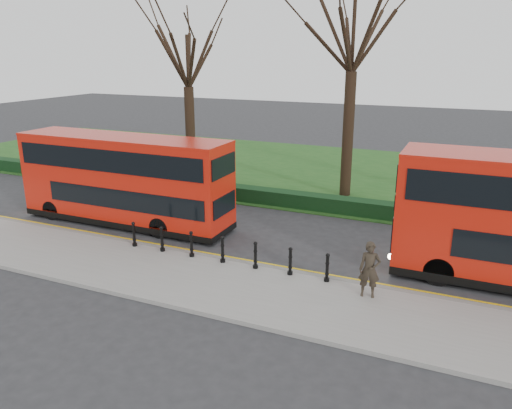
% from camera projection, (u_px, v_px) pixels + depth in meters
% --- Properties ---
extents(ground, '(120.00, 120.00, 0.00)m').
position_uv_depth(ground, '(236.00, 253.00, 20.31)').
color(ground, '#28282B').
rests_on(ground, ground).
extents(pavement, '(60.00, 4.00, 0.15)m').
position_uv_depth(pavement, '(199.00, 281.00, 17.67)').
color(pavement, gray).
rests_on(pavement, ground).
extents(kerb, '(60.00, 0.25, 0.16)m').
position_uv_depth(kerb, '(225.00, 260.00, 19.41)').
color(kerb, slate).
rests_on(kerb, ground).
extents(grass_verge, '(60.00, 18.00, 0.06)m').
position_uv_depth(grass_verge, '(334.00, 173.00, 33.42)').
color(grass_verge, '#1D4B19').
rests_on(grass_verge, ground).
extents(hedge, '(60.00, 0.90, 0.80)m').
position_uv_depth(hedge, '(292.00, 200.00, 26.14)').
color(hedge, black).
rests_on(hedge, ground).
extents(yellow_line_outer, '(60.00, 0.10, 0.01)m').
position_uv_depth(yellow_line_outer, '(228.00, 259.00, 19.70)').
color(yellow_line_outer, yellow).
rests_on(yellow_line_outer, ground).
extents(yellow_line_inner, '(60.00, 0.10, 0.01)m').
position_uv_depth(yellow_line_inner, '(230.00, 257.00, 19.87)').
color(yellow_line_inner, yellow).
rests_on(yellow_line_inner, ground).
extents(tree_left, '(6.70, 6.70, 10.46)m').
position_uv_depth(tree_left, '(187.00, 55.00, 29.88)').
color(tree_left, black).
rests_on(tree_left, ground).
extents(tree_mid, '(7.94, 7.94, 12.41)m').
position_uv_depth(tree_mid, '(354.00, 27.00, 25.62)').
color(tree_mid, black).
rests_on(tree_mid, ground).
extents(bollard_row, '(8.34, 0.15, 1.00)m').
position_uv_depth(bollard_row, '(223.00, 250.00, 18.90)').
color(bollard_row, black).
rests_on(bollard_row, pavement).
extents(bus_lead, '(10.43, 2.40, 4.15)m').
position_uv_depth(bus_lead, '(124.00, 181.00, 23.20)').
color(bus_lead, red).
rests_on(bus_lead, ground).
extents(pedestrian, '(0.75, 0.56, 1.88)m').
position_uv_depth(pedestrian, '(370.00, 270.00, 16.15)').
color(pedestrian, '#2D251C').
rests_on(pedestrian, pavement).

